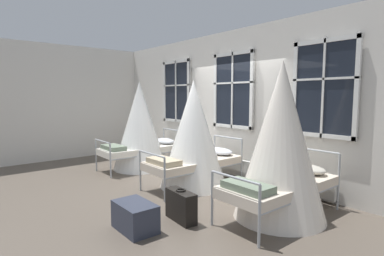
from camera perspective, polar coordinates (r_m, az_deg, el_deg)
ground at (r=6.25m, az=0.97°, el=-10.70°), size 16.75×16.75×0.00m
back_wall_with_windows at (r=6.79m, az=8.24°, el=4.37°), size 8.87×0.10×3.22m
end_wall_left at (r=9.26m, az=-25.24°, el=4.28°), size 0.10×6.27×3.22m
window_bank at (r=6.73m, az=7.49°, el=0.07°), size 5.18×0.10×2.67m
cot_first at (r=7.61m, az=-9.71°, el=0.16°), size 1.34×2.00×2.15m
cot_second at (r=6.01m, az=0.29°, el=-1.51°), size 1.34×1.99×2.11m
cot_third at (r=4.62m, az=16.33°, el=-2.82°), size 1.34×2.00×2.31m
suitcase_dark at (r=4.53m, az=-2.09°, el=-14.35°), size 0.58×0.26×0.47m
travel_trunk at (r=4.32m, az=-10.64°, el=-16.00°), size 0.65×0.41×0.38m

